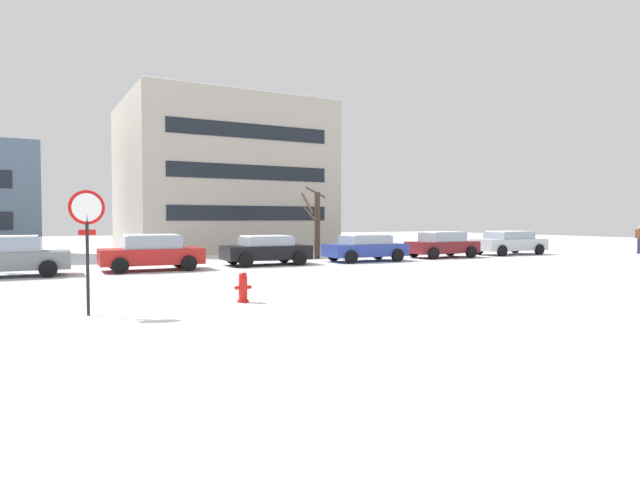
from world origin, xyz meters
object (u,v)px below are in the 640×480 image
at_px(stop_sign, 87,228).
at_px(pedestrian_crossing, 640,237).
at_px(parked_car_maroon, 442,244).
at_px(parked_car_silver, 509,242).
at_px(parked_car_blue, 365,247).
at_px(parked_car_gray, 5,256).
at_px(fire_hydrant, 243,286).
at_px(parked_car_black, 266,250).
at_px(parked_car_red, 151,252).

relative_size(stop_sign, pedestrian_crossing, 1.61).
distance_m(parked_car_maroon, parked_car_silver, 5.27).
xyz_separation_m(parked_car_blue, pedestrian_crossing, (18.29, -2.91, 0.30)).
xyz_separation_m(parked_car_gray, parked_car_maroon, (21.07, 0.23, -0.03)).
height_order(stop_sign, fire_hydrant, stop_sign).
bearing_deg(parked_car_black, parked_car_red, -177.01).
distance_m(stop_sign, parked_car_red, 10.91).
height_order(fire_hydrant, pedestrian_crossing, pedestrian_crossing).
height_order(parked_car_blue, parked_car_maroon, parked_car_maroon).
bearing_deg(pedestrian_crossing, parked_car_red, 174.04).
height_order(fire_hydrant, parked_car_blue, parked_car_blue).
xyz_separation_m(parked_car_red, parked_car_silver, (21.07, 0.23, -0.02)).
distance_m(parked_car_gray, pedestrian_crossing, 34.23).
height_order(parked_car_black, parked_car_blue, parked_car_black).
bearing_deg(stop_sign, parked_car_black, 50.44).
height_order(fire_hydrant, parked_car_silver, parked_car_silver).
height_order(stop_sign, parked_car_gray, stop_sign).
distance_m(fire_hydrant, parked_car_maroon, 18.64).
bearing_deg(parked_car_red, parked_car_maroon, 0.58).
relative_size(fire_hydrant, parked_car_gray, 0.19).
bearing_deg(parked_car_black, parked_car_silver, -0.15).
xyz_separation_m(parked_car_black, pedestrian_crossing, (23.56, -3.29, 0.30)).
relative_size(stop_sign, parked_car_maroon, 0.69).
bearing_deg(parked_car_black, parked_car_gray, -178.15).
relative_size(parked_car_silver, pedestrian_crossing, 2.69).
xyz_separation_m(fire_hydrant, pedestrian_crossing, (28.59, 7.09, 0.60)).
bearing_deg(parked_car_gray, fire_hydrant, -61.21).
xyz_separation_m(parked_car_gray, parked_car_black, (10.54, 0.34, -0.06)).
bearing_deg(parked_car_maroon, pedestrian_crossing, -13.69).
height_order(parked_car_red, parked_car_blue, parked_car_red).
bearing_deg(parked_car_silver, stop_sign, -156.80).
bearing_deg(parked_car_red, parked_car_blue, -0.56).
bearing_deg(parked_car_blue, parked_car_maroon, 2.87).
bearing_deg(parked_car_maroon, parked_car_silver, 0.78).
distance_m(parked_car_blue, parked_car_silver, 10.54).
relative_size(fire_hydrant, parked_car_black, 0.20).
xyz_separation_m(parked_car_black, parked_car_silver, (15.80, -0.04, 0.02)).
height_order(parked_car_maroon, pedestrian_crossing, pedestrian_crossing).
relative_size(parked_car_red, pedestrian_crossing, 2.42).
distance_m(parked_car_gray, parked_car_silver, 26.34).
relative_size(parked_car_black, parked_car_silver, 0.87).
bearing_deg(parked_car_blue, parked_car_red, 179.44).
bearing_deg(parked_car_blue, parked_car_gray, 179.86).
distance_m(parked_car_silver, pedestrian_crossing, 8.41).
height_order(parked_car_gray, parked_car_black, parked_car_gray).
bearing_deg(parked_car_black, pedestrian_crossing, -7.94).
xyz_separation_m(fire_hydrant, parked_car_red, (-0.24, 10.10, 0.35)).
relative_size(stop_sign, parked_car_gray, 0.63).
distance_m(fire_hydrant, parked_car_black, 11.53).
bearing_deg(parked_car_gray, parked_car_black, 1.85).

